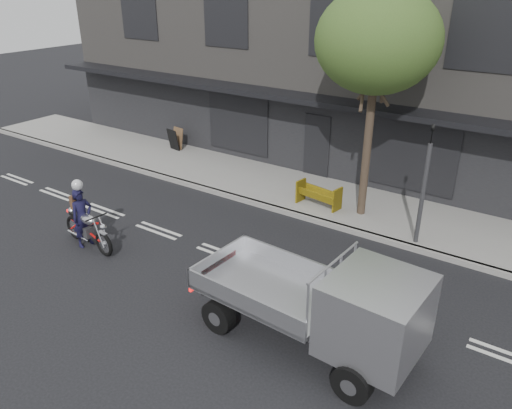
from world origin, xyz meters
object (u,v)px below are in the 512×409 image
object	(u,v)px
sandwich_board	(173,140)
construction_barrier	(316,197)
flatbed_ute	(353,311)
street_tree	(378,41)
motorcycle	(88,228)
rider	(83,218)
traffic_light_pole	(423,192)

from	to	relation	value
sandwich_board	construction_barrier	bearing A→B (deg)	-4.31
flatbed_ute	street_tree	bearing A→B (deg)	114.61
street_tree	motorcycle	world-z (taller)	street_tree
rider	construction_barrier	xyz separation A→B (m)	(4.32, 5.46, -0.30)
flatbed_ute	sandwich_board	world-z (taller)	flatbed_ute
traffic_light_pole	sandwich_board	world-z (taller)	traffic_light_pole
construction_barrier	sandwich_board	xyz separation A→B (m)	(-7.63, 1.73, 0.06)
construction_barrier	sandwich_board	bearing A→B (deg)	167.26
traffic_light_pole	motorcycle	distance (m)	9.15
street_tree	motorcycle	distance (m)	9.38
street_tree	sandwich_board	xyz separation A→B (m)	(-8.98, 1.24, -4.68)
street_tree	rider	bearing A→B (deg)	-133.68
motorcycle	rider	distance (m)	0.31
motorcycle	construction_barrier	xyz separation A→B (m)	(4.17, 5.46, -0.03)
street_tree	construction_barrier	size ratio (longest dim) A/B	4.81
traffic_light_pole	rider	bearing A→B (deg)	-146.44
motorcycle	construction_barrier	size ratio (longest dim) A/B	1.55
traffic_light_pole	motorcycle	bearing A→B (deg)	-145.92
street_tree	construction_barrier	world-z (taller)	street_tree
street_tree	traffic_light_pole	xyz separation A→B (m)	(2.00, -0.85, -3.63)
rider	sandwich_board	world-z (taller)	rider
flatbed_ute	sandwich_board	bearing A→B (deg)	150.42
traffic_light_pole	rider	world-z (taller)	traffic_light_pole
construction_barrier	rider	bearing A→B (deg)	-128.38
traffic_light_pole	motorcycle	size ratio (longest dim) A/B	1.61
rider	construction_barrier	world-z (taller)	rider
street_tree	construction_barrier	bearing A→B (deg)	-160.37
motorcycle	rider	size ratio (longest dim) A/B	1.29
rider	flatbed_ute	distance (m)	8.06
traffic_light_pole	rider	size ratio (longest dim) A/B	2.08
motorcycle	traffic_light_pole	bearing A→B (deg)	40.66
street_tree	flatbed_ute	bearing A→B (deg)	-68.69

